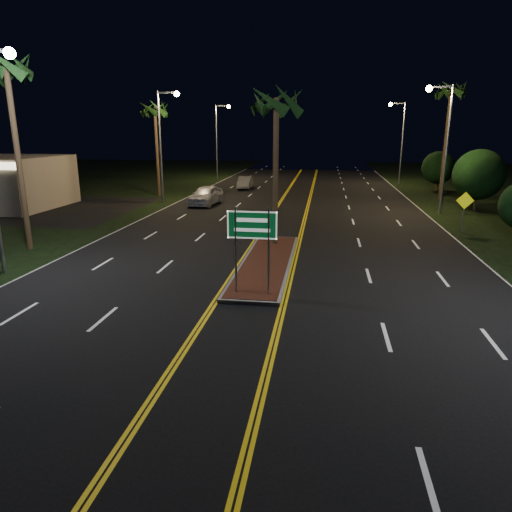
% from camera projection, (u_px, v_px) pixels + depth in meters
% --- Properties ---
extents(ground, '(120.00, 120.00, 0.00)m').
position_uv_depth(ground, '(238.00, 327.00, 14.26)').
color(ground, black).
rests_on(ground, ground).
extents(median_island, '(2.25, 10.25, 0.17)m').
position_uv_depth(median_island, '(267.00, 263.00, 20.91)').
color(median_island, gray).
rests_on(median_island, ground).
extents(highway_sign, '(1.80, 0.08, 3.20)m').
position_uv_depth(highway_sign, '(252.00, 233.00, 16.29)').
color(highway_sign, gray).
rests_on(highway_sign, ground).
extents(streetlight_left_mid, '(1.91, 0.44, 9.00)m').
position_uv_depth(streetlight_left_mid, '(164.00, 134.00, 37.16)').
color(streetlight_left_mid, gray).
rests_on(streetlight_left_mid, ground).
extents(streetlight_left_far, '(1.91, 0.44, 9.00)m').
position_uv_depth(streetlight_left_far, '(219.00, 133.00, 56.22)').
color(streetlight_left_far, gray).
rests_on(streetlight_left_far, ground).
extents(streetlight_right_mid, '(1.91, 0.44, 9.00)m').
position_uv_depth(streetlight_right_mid, '(442.00, 135.00, 32.22)').
color(streetlight_right_mid, gray).
rests_on(streetlight_right_mid, ground).
extents(streetlight_right_far, '(1.91, 0.44, 9.00)m').
position_uv_depth(streetlight_right_far, '(399.00, 133.00, 51.29)').
color(streetlight_right_far, gray).
rests_on(streetlight_right_far, ground).
extents(palm_median, '(2.40, 2.40, 8.30)m').
position_uv_depth(palm_median, '(276.00, 102.00, 22.34)').
color(palm_median, '#382819').
rests_on(palm_median, ground).
extents(palm_left_near, '(2.40, 2.40, 9.80)m').
position_uv_depth(palm_left_near, '(6.00, 70.00, 21.37)').
color(palm_left_near, '#382819').
rests_on(palm_left_near, ground).
extents(palm_left_far, '(2.40, 2.40, 8.80)m').
position_uv_depth(palm_left_far, '(155.00, 110.00, 40.73)').
color(palm_left_far, '#382819').
rests_on(palm_left_far, ground).
extents(palm_right_far, '(2.40, 2.40, 10.30)m').
position_uv_depth(palm_right_far, '(451.00, 91.00, 38.61)').
color(palm_right_far, '#382819').
rests_on(palm_right_far, ground).
extents(shrub_mid, '(3.78, 3.78, 4.62)m').
position_uv_depth(shrub_mid, '(479.00, 175.00, 34.42)').
color(shrub_mid, '#382819').
rests_on(shrub_mid, ground).
extents(shrub_far, '(3.24, 3.24, 3.96)m').
position_uv_depth(shrub_far, '(438.00, 168.00, 45.99)').
color(shrub_far, '#382819').
rests_on(shrub_far, ground).
extents(car_near, '(2.94, 5.75, 1.84)m').
position_uv_depth(car_near, '(206.00, 194.00, 37.60)').
color(car_near, '#B8B9BF').
rests_on(car_near, ground).
extents(car_far, '(2.10, 4.44, 1.45)m').
position_uv_depth(car_far, '(245.00, 182.00, 48.32)').
color(car_far, '#9C9FA5').
rests_on(car_far, ground).
extents(warning_sign, '(1.02, 0.09, 2.44)m').
position_uv_depth(warning_sign, '(464.00, 206.00, 27.16)').
color(warning_sign, gray).
rests_on(warning_sign, ground).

